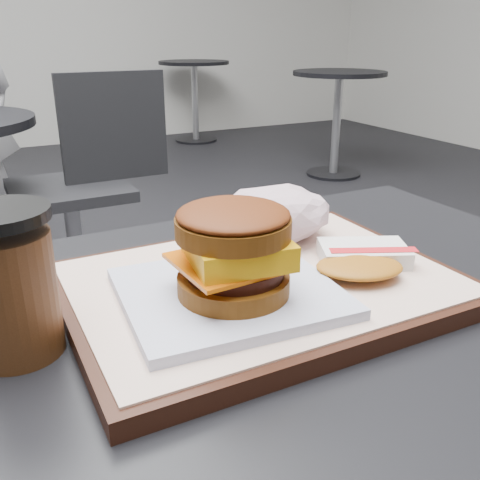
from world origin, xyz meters
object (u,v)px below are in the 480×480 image
(serving_tray, at_px, (262,286))
(breakfast_sandwich, at_px, (232,261))
(customer_table, at_px, (275,469))
(crumpled_wrapper, at_px, (275,214))
(neighbor_chair, at_px, (86,175))
(hash_brown, at_px, (362,259))
(coffee_cup, at_px, (10,288))

(serving_tray, xyz_separation_m, breakfast_sandwich, (-0.05, -0.03, 0.05))
(serving_tray, bearing_deg, customer_table, -97.20)
(crumpled_wrapper, height_order, neighbor_chair, neighbor_chair)
(customer_table, bearing_deg, hash_brown, 8.48)
(hash_brown, height_order, neighbor_chair, neighbor_chair)
(serving_tray, height_order, crumpled_wrapper, crumpled_wrapper)
(hash_brown, distance_m, crumpled_wrapper, 0.12)
(hash_brown, distance_m, neighbor_chair, 1.65)
(serving_tray, relative_size, crumpled_wrapper, 2.77)
(crumpled_wrapper, bearing_deg, breakfast_sandwich, -134.25)
(breakfast_sandwich, xyz_separation_m, neighbor_chair, (0.19, 1.63, -0.32))
(breakfast_sandwich, height_order, neighbor_chair, breakfast_sandwich)
(breakfast_sandwich, bearing_deg, neighbor_chair, 83.20)
(breakfast_sandwich, bearing_deg, coffee_cup, 168.79)
(customer_table, height_order, neighbor_chair, neighbor_chair)
(serving_tray, distance_m, hash_brown, 0.11)
(coffee_cup, height_order, neighbor_chair, coffee_cup)
(breakfast_sandwich, xyz_separation_m, crumpled_wrapper, (0.11, 0.12, -0.01))
(breakfast_sandwich, distance_m, crumpled_wrapper, 0.16)
(customer_table, height_order, serving_tray, serving_tray)
(hash_brown, bearing_deg, coffee_cup, 174.17)
(neighbor_chair, bearing_deg, breakfast_sandwich, -96.80)
(customer_table, bearing_deg, crumpled_wrapper, 61.48)
(serving_tray, relative_size, hash_brown, 2.84)
(customer_table, height_order, hash_brown, hash_brown)
(serving_tray, bearing_deg, breakfast_sandwich, -146.50)
(crumpled_wrapper, distance_m, coffee_cup, 0.30)
(customer_table, bearing_deg, breakfast_sandwich, 162.12)
(hash_brown, bearing_deg, serving_tray, 163.36)
(customer_table, bearing_deg, neighbor_chair, 84.73)
(hash_brown, height_order, coffee_cup, coffee_cup)
(neighbor_chair, bearing_deg, customer_table, -95.27)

